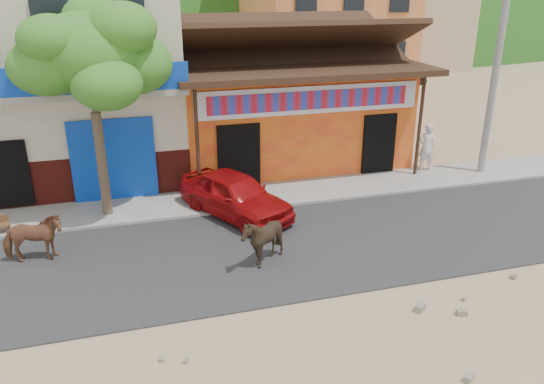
{
  "coord_description": "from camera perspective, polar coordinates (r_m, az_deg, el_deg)",
  "views": [
    {
      "loc": [
        -3.87,
        -9.14,
        6.42
      ],
      "look_at": [
        -0.41,
        3.0,
        1.4
      ],
      "focal_mm": 35.0,
      "sensor_mm": 36.0,
      "label": 1
    }
  ],
  "objects": [
    {
      "name": "cafe_chair_right",
      "position": [
        15.98,
        -27.15,
        -2.51
      ],
      "size": [
        0.47,
        0.47,
        0.8
      ],
      "primitive_type": null,
      "rotation": [
        0.0,
        0.0,
        0.29
      ],
      "color": "#4D2E19",
      "rests_on": "sidewalk"
    },
    {
      "name": "scooter",
      "position": [
        15.81,
        -6.15,
        -0.27
      ],
      "size": [
        1.71,
        1.02,
        0.85
      ],
      "primitive_type": "imported",
      "rotation": [
        0.0,
        0.0,
        1.27
      ],
      "color": "black",
      "rests_on": "sidewalk"
    },
    {
      "name": "ground",
      "position": [
        11.82,
        6.02,
        -11.35
      ],
      "size": [
        120.0,
        120.0,
        0.0
      ],
      "primitive_type": "plane",
      "color": "#9E825B",
      "rests_on": "ground"
    },
    {
      "name": "cow_tan",
      "position": [
        14.08,
        -24.34,
        -4.58
      ],
      "size": [
        1.45,
        0.67,
        1.22
      ],
      "primitive_type": "imported",
      "rotation": [
        0.0,
        0.0,
        1.56
      ],
      "color": "brown",
      "rests_on": "road"
    },
    {
      "name": "sidewalk",
      "position": [
        16.87,
        -1.46,
        -0.47
      ],
      "size": [
        60.0,
        2.0,
        0.12
      ],
      "primitive_type": "cube",
      "color": "gray",
      "rests_on": "ground"
    },
    {
      "name": "tree",
      "position": [
        15.32,
        -18.45,
        8.14
      ],
      "size": [
        3.0,
        3.0,
        6.0
      ],
      "primitive_type": null,
      "color": "#2D721E",
      "rests_on": "sidewalk"
    },
    {
      "name": "pedestrian",
      "position": [
        19.63,
        16.29,
        4.67
      ],
      "size": [
        0.65,
        0.46,
        1.69
      ],
      "primitive_type": "imported",
      "rotation": [
        0.0,
        0.0,
        3.05
      ],
      "color": "silver",
      "rests_on": "sidewalk"
    },
    {
      "name": "cafe_building",
      "position": [
        19.43,
        -20.99,
        11.65
      ],
      "size": [
        7.0,
        6.0,
        7.0
      ],
      "primitive_type": "cube",
      "color": "beige",
      "rests_on": "ground"
    },
    {
      "name": "red_car",
      "position": [
        15.34,
        -3.97,
        -0.29
      ],
      "size": [
        3.19,
        4.09,
        1.3
      ],
      "primitive_type": "imported",
      "rotation": [
        0.0,
        0.0,
        0.5
      ],
      "color": "#A00B0D",
      "rests_on": "road"
    },
    {
      "name": "dance_club",
      "position": [
        20.55,
        1.12,
        8.69
      ],
      "size": [
        8.0,
        6.0,
        3.6
      ],
      "primitive_type": "cube",
      "color": "orange",
      "rests_on": "ground"
    },
    {
      "name": "cow_dark",
      "position": [
        12.69,
        -1.02,
        -5.17
      ],
      "size": [
        1.26,
        1.15,
        1.29
      ],
      "primitive_type": "imported",
      "rotation": [
        0.0,
        0.0,
        -1.66
      ],
      "color": "black",
      "rests_on": "road"
    },
    {
      "name": "road",
      "position": [
        13.84,
        2.2,
        -5.88
      ],
      "size": [
        60.0,
        5.0,
        0.04
      ],
      "primitive_type": "cube",
      "color": "#28282B",
      "rests_on": "ground"
    },
    {
      "name": "apartment_rear",
      "position": [
        44.86,
        14.08,
        19.28
      ],
      "size": [
        8.0,
        8.0,
        10.0
      ],
      "primitive_type": "cube",
      "color": "tan",
      "rests_on": "ground"
    },
    {
      "name": "utility_pole",
      "position": [
        19.5,
        23.13,
        13.24
      ],
      "size": [
        0.24,
        0.24,
        8.0
      ],
      "primitive_type": "cylinder",
      "color": "gray",
      "rests_on": "sidewalk"
    }
  ]
}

